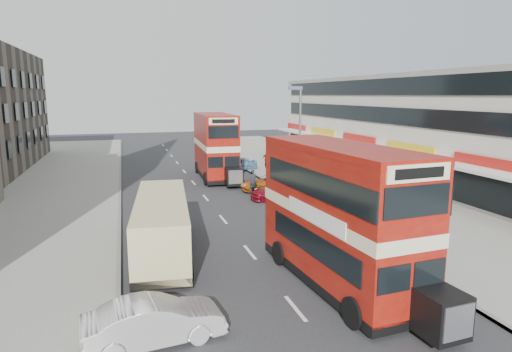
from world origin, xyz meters
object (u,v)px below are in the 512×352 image
object	(u,v)px
car_right_a	(281,191)
car_right_b	(269,183)
car_left_front	(154,321)
car_right_c	(237,164)
cyclist	(253,187)
coach	(162,223)
bus_main	(340,215)
bus_second	(215,146)
street_lamp	(299,133)
pedestrian_far	(267,159)
pedestrian_near	(342,194)

from	to	relation	value
car_right_a	car_right_b	distance (m)	2.96
car_left_front	car_right_c	xyz separation A→B (m)	(10.18, 29.78, -0.04)
car_right_b	car_right_c	size ratio (longest dim) A/B	1.17
car_right_a	cyclist	world-z (taller)	cyclist
car_right_a	car_right_c	size ratio (longest dim) A/B	1.13
coach	car_right_b	xyz separation A→B (m)	(9.33, 11.75, -0.83)
bus_main	car_right_a	distance (m)	15.00
bus_main	car_left_front	distance (m)	8.02
car_right_a	bus_second	bearing A→B (deg)	-161.76
street_lamp	car_right_c	world-z (taller)	street_lamp
bus_main	bus_second	distance (m)	24.35
bus_second	cyclist	world-z (taller)	bus_second
bus_main	coach	world-z (taller)	bus_main
bus_second	car_right_b	world-z (taller)	bus_second
car_right_b	car_left_front	bearing A→B (deg)	-25.58
street_lamp	car_right_a	xyz separation A→B (m)	(-1.34, 0.00, -4.14)
bus_second	pedestrian_far	world-z (taller)	bus_second
street_lamp	bus_main	distance (m)	15.25
bus_main	cyclist	bearing A→B (deg)	-98.51
car_right_a	car_right_c	world-z (taller)	car_right_c
car_left_front	pedestrian_near	bearing A→B (deg)	-51.61
car_right_b	pedestrian_near	xyz separation A→B (m)	(3.18, -6.21, 0.28)
pedestrian_near	street_lamp	bearing A→B (deg)	-101.60
street_lamp	car_right_a	size ratio (longest dim) A/B	1.82
car_left_front	pedestrian_near	distance (m)	19.11
car_right_c	car_left_front	bearing A→B (deg)	-21.30
car_left_front	car_right_c	world-z (taller)	car_left_front
car_left_front	car_right_b	bearing A→B (deg)	-34.31
car_right_a	car_right_c	distance (m)	12.95
pedestrian_near	cyclist	xyz separation A→B (m)	(-4.91, 4.88, -0.23)
car_right_c	cyclist	bearing A→B (deg)	-10.68
pedestrian_far	cyclist	size ratio (longest dim) A/B	0.85
bus_main	car_right_c	distance (m)	27.74
car_right_b	pedestrian_far	world-z (taller)	pedestrian_far
bus_main	coach	distance (m)	8.77
street_lamp	car_left_front	distance (m)	20.79
bus_second	cyclist	xyz separation A→B (m)	(1.20, -8.16, -2.27)
bus_second	car_right_b	distance (m)	7.78
car_left_front	pedestrian_far	bearing A→B (deg)	-30.86
bus_main	pedestrian_far	distance (m)	28.44
pedestrian_near	cyclist	distance (m)	6.92
bus_second	car_right_a	distance (m)	10.45
car_right_a	car_left_front	bearing A→B (deg)	-29.02
pedestrian_near	bus_main	bearing A→B (deg)	19.38
coach	car_left_front	world-z (taller)	coach
street_lamp	pedestrian_far	distance (m)	13.83
bus_main	car_right_c	bearing A→B (deg)	-100.23
car_left_front	car_right_b	xyz separation A→B (m)	(10.27, 19.79, -0.07)
bus_second	car_right_b	size ratio (longest dim) A/B	2.24
pedestrian_near	cyclist	world-z (taller)	cyclist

